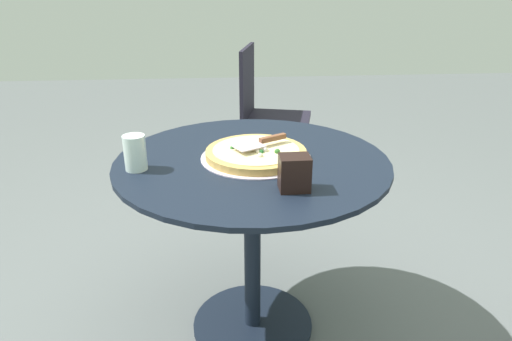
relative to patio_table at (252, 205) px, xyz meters
The scene contains 7 objects.
ground_plane 0.57m from the patio_table, ahead, with size 10.00×10.00×0.00m, color #5A6061.
patio_table is the anchor object (origin of this frame).
pizza_on_tray 0.20m from the patio_table, 120.97° to the left, with size 0.39×0.39×0.05m.
pizza_server 0.24m from the patio_table, 130.48° to the left, with size 0.14×0.21×0.02m.
drinking_cup 0.47m from the patio_table, 80.90° to the right, with size 0.07×0.07×0.12m, color silver.
napkin_dispenser 0.37m from the patio_table, 22.67° to the left, with size 0.09×0.08×0.11m, color black.
patio_chair_far 1.53m from the patio_table, behind, with size 0.53×0.53×0.92m.
Camera 1 is at (1.53, -0.11, 1.36)m, focal length 32.62 mm.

